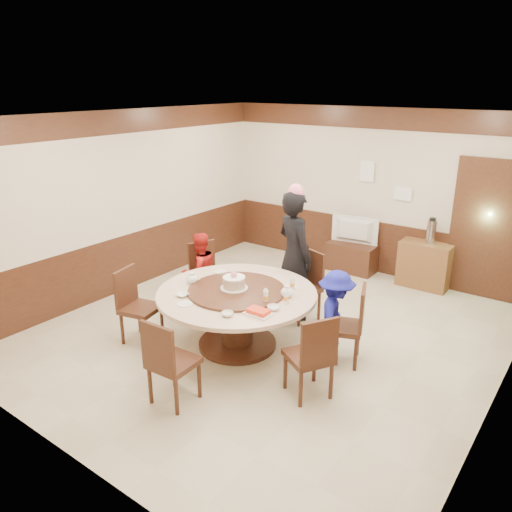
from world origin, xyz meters
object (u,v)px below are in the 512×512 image
Objects in this scene: tv_stand at (352,257)px; television at (353,231)px; person_standing at (294,255)px; shrimp_platter at (258,312)px; person_blue at (335,318)px; side_cabinet at (424,265)px; banquet_table at (237,308)px; thermos at (431,232)px; birthday_cake at (234,282)px; person_red at (200,272)px.

television is at bearing 0.00° from tv_stand.
person_standing reaches higher than shrimp_platter.
person_blue is 2.94m from side_cabinet.
shrimp_platter is at bearing -80.39° from tv_stand.
banquet_table is 3.56m from side_cabinet.
birthday_cake is at bearing -111.84° from thermos.
thermos is at bearing 173.49° from television.
person_blue is at bearing 104.44° from television.
side_cabinet is at bearing -27.27° from person_blue.
thermos is at bearing -94.24° from person_standing.
television reaches higher than side_cabinet.
banquet_table is 3.31m from tv_stand.
thermos is (1.33, 3.32, 0.08)m from birthday_cake.
banquet_table is at bearing 82.72° from television.
side_cabinet is at bearing 68.82° from birthday_cake.
person_red reaches higher than birthday_cake.
person_blue is 1.40× the size of television.
side_cabinet is (0.08, 2.93, -0.20)m from person_blue.
birthday_cake reaches higher than tv_stand.
side_cabinet is at bearing 1.35° from tv_stand.
tv_stand is at bearing -178.65° from side_cabinet.
person_blue is (1.16, 0.40, 0.04)m from banquet_table.
birthday_cake is at bearing 81.92° from television.
person_standing is at bearing 85.11° from banquet_table.
birthday_cake is at bearing 82.27° from person_blue.
person_blue is at bearing -67.74° from tv_stand.
birthday_cake is 0.74m from shrimp_platter.
birthday_cake is (1.08, -0.55, 0.28)m from person_red.
person_blue reaches higher than banquet_table.
person_red is 1.37× the size of tv_stand.
birthday_cake is at bearing -90.26° from tv_stand.
person_red is at bearing -111.66° from tv_stand.
person_standing is at bearing 82.84° from birthday_cake.
person_blue reaches higher than television.
person_blue is 3.38× the size of birthday_cake.
thermos reaches higher than banquet_table.
person_standing reaches higher than television.
side_cabinet is (1.24, 3.33, -0.16)m from banquet_table.
birthday_cake is 0.43× the size of side_cabinet.
television is 2.17× the size of thermos.
banquet_table is 1.08× the size of person_standing.
thermos reaches higher than birthday_cake.
person_standing reaches higher than thermos.
person_standing is 2.24m from tv_stand.
person_blue is at bearing 52.94° from shrimp_platter.
banquet_table is at bearing -89.46° from tv_stand.
shrimp_platter is 3.77m from side_cabinet.
person_red is at bearing -130.40° from side_cabinet.
banquet_table is at bearing 148.67° from shrimp_platter.
person_standing is 2.47m from thermos.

